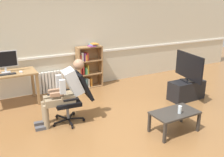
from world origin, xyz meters
TOP-DOWN VIEW (x-y plane):
  - ground_plane at (0.00, 0.00)m, footprint 18.00×18.00m
  - back_wall at (0.00, 2.65)m, footprint 12.00×0.13m
  - computer_desk at (-1.74, 2.15)m, footprint 1.22×0.65m
  - imac_monitor at (-1.75, 2.23)m, footprint 0.55×0.14m
  - keyboard at (-1.78, 2.01)m, footprint 0.43×0.12m
  - computer_mouse at (-1.47, 2.03)m, footprint 0.06×0.10m
  - bookshelf at (0.29, 2.44)m, footprint 0.68×0.30m
  - radiator at (-0.74, 2.54)m, footprint 0.71×0.08m
  - office_chair at (-0.72, 0.75)m, footprint 0.82×0.62m
  - person_seated at (-0.90, 0.76)m, footprint 0.99×0.41m
  - tv_stand at (1.98, 0.50)m, footprint 0.85×0.40m
  - tv_screen at (1.98, 0.50)m, footprint 0.28×1.01m
  - coffee_table at (0.66, -0.50)m, footprint 0.84×0.47m
  - drinking_glass at (0.69, -0.58)m, footprint 0.06×0.06m

SIDE VIEW (x-z plane):
  - ground_plane at x=0.00m, z-range 0.00..0.00m
  - tv_stand at x=1.98m, z-range 0.00..0.45m
  - radiator at x=-0.74m, z-range 0.00..0.54m
  - coffee_table at x=0.66m, z-range 0.14..0.53m
  - drinking_glass at x=0.69m, z-range 0.38..0.52m
  - office_chair at x=-0.72m, z-range 0.04..1.01m
  - bookshelf at x=0.29m, z-range -0.04..1.15m
  - computer_desk at x=-1.74m, z-range 0.27..1.02m
  - person_seated at x=-0.90m, z-range 0.04..1.26m
  - keyboard at x=-1.78m, z-range 0.76..0.78m
  - computer_mouse at x=-1.47m, z-range 0.76..0.79m
  - tv_screen at x=1.98m, z-range 0.47..1.13m
  - imac_monitor at x=-1.75m, z-range 0.79..1.27m
  - back_wall at x=0.00m, z-range 0.00..2.70m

